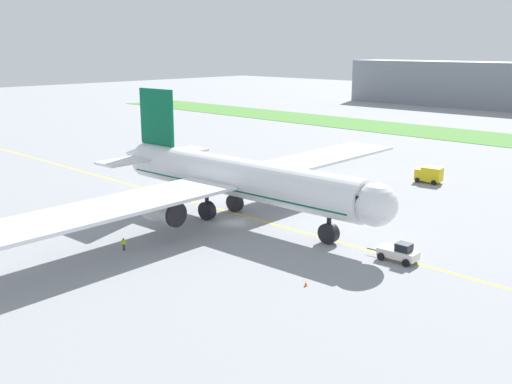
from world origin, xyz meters
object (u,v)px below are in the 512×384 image
at_px(pushback_tug, 399,253).
at_px(traffic_cone_near_nose, 306,283).
at_px(airliner_foreground, 234,178).
at_px(service_truck_baggage_loader, 429,174).
at_px(ground_crew_wingwalker_port, 124,243).

distance_m(pushback_tug, traffic_cone_near_nose, 13.42).
xyz_separation_m(airliner_foreground, pushback_tug, (26.18, 1.10, -4.96)).
bearing_deg(service_truck_baggage_loader, airliner_foreground, -102.67).
distance_m(airliner_foreground, traffic_cone_near_nose, 26.54).
bearing_deg(airliner_foreground, pushback_tug, 2.40).
distance_m(traffic_cone_near_nose, service_truck_baggage_loader, 54.11).
bearing_deg(traffic_cone_near_nose, pushback_tug, 76.32).
bearing_deg(traffic_cone_near_nose, airliner_foreground, 152.61).
relative_size(pushback_tug, traffic_cone_near_nose, 11.07).
bearing_deg(pushback_tug, service_truck_baggage_loader, 113.56).
bearing_deg(ground_crew_wingwalker_port, service_truck_baggage_loader, 81.43).
height_order(pushback_tug, service_truck_baggage_loader, service_truck_baggage_loader).
distance_m(airliner_foreground, service_truck_baggage_loader, 41.59).
xyz_separation_m(pushback_tug, traffic_cone_near_nose, (-3.17, -13.02, -0.77)).
xyz_separation_m(pushback_tug, service_truck_baggage_loader, (-17.11, 39.24, 0.54)).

